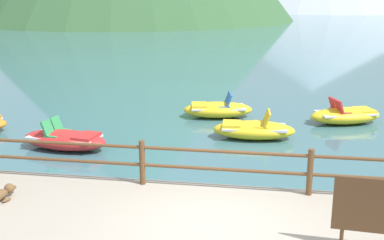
{
  "coord_description": "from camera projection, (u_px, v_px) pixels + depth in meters",
  "views": [
    {
      "loc": [
        0.82,
        -7.45,
        4.28
      ],
      "look_at": [
        -1.21,
        5.0,
        0.9
      ],
      "focal_mm": 44.44,
      "sensor_mm": 36.0,
      "label": 1
    }
  ],
  "objects": [
    {
      "name": "pedal_boat_6",
      "position": [
        218.0,
        109.0,
        16.86
      ],
      "size": [
        2.6,
        1.59,
        0.87
      ],
      "color": "yellow",
      "rests_on": "ground"
    },
    {
      "name": "pedal_boat_5",
      "position": [
        254.0,
        129.0,
        14.39
      ],
      "size": [
        2.53,
        1.26,
        0.86
      ],
      "color": "yellow",
      "rests_on": "ground"
    },
    {
      "name": "ground_plane",
      "position": [
        262.0,
        38.0,
        46.47
      ],
      "size": [
        200.0,
        200.0,
        0.0
      ],
      "primitive_type": "plane",
      "color": "#3D6B75"
    },
    {
      "name": "sign_board",
      "position": [
        373.0,
        207.0,
        7.22
      ],
      "size": [
        1.18,
        0.13,
        1.19
      ],
      "color": "silver",
      "rests_on": "promenade_dock"
    },
    {
      "name": "dock_railing",
      "position": [
        224.0,
        163.0,
        9.57
      ],
      "size": [
        23.92,
        0.12,
        0.95
      ],
      "color": "brown",
      "rests_on": "promenade_dock"
    },
    {
      "name": "pedal_boat_0",
      "position": [
        346.0,
        115.0,
        16.05
      ],
      "size": [
        2.69,
        1.88,
        0.87
      ],
      "color": "yellow",
      "rests_on": "ground"
    },
    {
      "name": "pedal_boat_3",
      "position": [
        65.0,
        139.0,
        13.41
      ],
      "size": [
        2.66,
        1.43,
        0.86
      ],
      "color": "red",
      "rests_on": "ground"
    }
  ]
}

